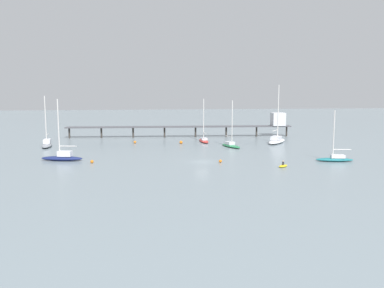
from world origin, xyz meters
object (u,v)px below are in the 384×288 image
(sailboat_green, at_px, (231,144))
(mooring_buoy_near, at_px, (92,162))
(sailboat_white, at_px, (277,140))
(sailboat_navy, at_px, (62,157))
(pier, at_px, (223,124))
(mooring_buoy_inner, at_px, (135,142))
(mooring_buoy_mid, at_px, (220,161))
(sailboat_gray, at_px, (47,144))
(sailboat_teal, at_px, (335,158))
(sailboat_red, at_px, (204,140))
(dinghy_yellow, at_px, (283,166))
(mooring_buoy_far, at_px, (181,142))

(sailboat_green, bearing_deg, mooring_buoy_near, -149.72)
(sailboat_white, bearing_deg, mooring_buoy_near, -152.16)
(sailboat_navy, bearing_deg, pier, 42.07)
(mooring_buoy_inner, distance_m, mooring_buoy_mid, 33.43)
(pier, bearing_deg, sailboat_gray, -161.66)
(pier, xyz_separation_m, sailboat_green, (-2.55, -20.67, -3.13))
(sailboat_green, relative_size, sailboat_white, 0.75)
(pier, distance_m, sailboat_teal, 44.24)
(pier, distance_m, mooring_buoy_near, 50.41)
(sailboat_white, bearing_deg, mooring_buoy_mid, -127.75)
(sailboat_green, relative_size, mooring_buoy_inner, 16.68)
(mooring_buoy_near, bearing_deg, pier, 49.51)
(sailboat_gray, distance_m, mooring_buoy_inner, 20.84)
(sailboat_navy, distance_m, mooring_buoy_mid, 30.02)
(sailboat_gray, distance_m, sailboat_white, 56.03)
(sailboat_teal, bearing_deg, sailboat_red, 122.54)
(pier, height_order, mooring_buoy_inner, pier)
(sailboat_navy, relative_size, mooring_buoy_inner, 17.81)
(sailboat_red, height_order, mooring_buoy_mid, sailboat_red)
(sailboat_red, distance_m, sailboat_navy, 39.19)
(sailboat_red, bearing_deg, sailboat_gray, -173.74)
(pier, bearing_deg, mooring_buoy_mid, -102.59)
(sailboat_green, bearing_deg, dinghy_yellow, -82.21)
(sailboat_gray, height_order, dinghy_yellow, sailboat_gray)
(pier, xyz_separation_m, sailboat_red, (-7.42, -10.92, -3.12))
(sailboat_navy, distance_m, dinghy_yellow, 41.13)
(dinghy_yellow, bearing_deg, sailboat_navy, 163.69)
(sailboat_white, relative_size, mooring_buoy_far, 18.57)
(mooring_buoy_mid, bearing_deg, mooring_buoy_far, 99.54)
(dinghy_yellow, relative_size, mooring_buoy_mid, 4.40)
(sailboat_teal, bearing_deg, mooring_buoy_mid, 175.94)
(mooring_buoy_inner, bearing_deg, mooring_buoy_mid, -61.52)
(dinghy_yellow, bearing_deg, pier, 91.18)
(sailboat_red, xyz_separation_m, dinghy_yellow, (8.38, -35.40, -0.41))
(sailboat_green, distance_m, mooring_buoy_mid, 21.13)
(sailboat_green, relative_size, mooring_buoy_far, 13.96)
(mooring_buoy_inner, bearing_deg, sailboat_red, 1.47)
(pier, height_order, sailboat_navy, sailboat_navy)
(sailboat_red, relative_size, sailboat_navy, 0.95)
(sailboat_gray, bearing_deg, mooring_buoy_near, -60.88)
(sailboat_navy, relative_size, sailboat_white, 0.80)
(sailboat_white, xyz_separation_m, mooring_buoy_inner, (-35.53, 4.09, -0.46))
(mooring_buoy_far, bearing_deg, sailboat_red, 24.53)
(sailboat_gray, relative_size, sailboat_green, 1.10)
(pier, distance_m, sailboat_green, 21.06)
(sailboat_gray, bearing_deg, mooring_buoy_inner, 10.31)
(mooring_buoy_far, relative_size, mooring_buoy_mid, 1.38)
(mooring_buoy_far, height_order, mooring_buoy_mid, mooring_buoy_far)
(sailboat_navy, height_order, mooring_buoy_mid, sailboat_navy)
(dinghy_yellow, bearing_deg, mooring_buoy_inner, 126.65)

